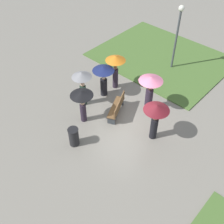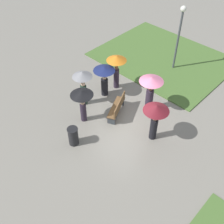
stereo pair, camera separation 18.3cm
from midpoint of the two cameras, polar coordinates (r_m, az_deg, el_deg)
The scene contains 11 objects.
ground_plane at distance 13.79m, azimuth 2.10°, elevation -1.75°, with size 90.00×90.00×0.00m, color gray.
lawn_patch_near at distance 18.44m, azimuth 9.65°, elevation 10.89°, with size 6.27×7.86×0.06m.
park_bench at distance 13.80m, azimuth 0.68°, elevation 1.01°, with size 1.68×1.08×0.90m.
lamp_post at distance 16.39m, azimuth 12.92°, elevation 16.10°, with size 0.32×0.32×3.84m.
trash_bin at distance 12.56m, azimuth -8.19°, elevation -4.99°, with size 0.49×0.49×0.93m.
crowd_person_navy at distance 14.50m, azimuth -2.10°, elevation 7.51°, with size 1.13×1.13×1.77m.
crowd_person_black at distance 12.95m, azimuth -6.52°, elevation 2.77°, with size 1.08×1.08×1.81m.
crowd_person_maroon at distance 12.12m, azimuth 8.49°, elevation -0.31°, with size 1.14×1.14×1.96m.
crowd_person_grey at distance 13.85m, azimuth -6.48°, elevation 6.30°, with size 0.99×0.99×1.99m.
crowd_person_pink at distance 13.65m, azimuth 7.39°, elevation 5.14°, with size 1.18×1.18×1.95m.
crowd_person_orange at distance 14.88m, azimuth 0.36°, elevation 9.86°, with size 1.07×1.07×2.01m.
Camera 1 is at (7.56, 6.11, 9.78)m, focal length 45.00 mm.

